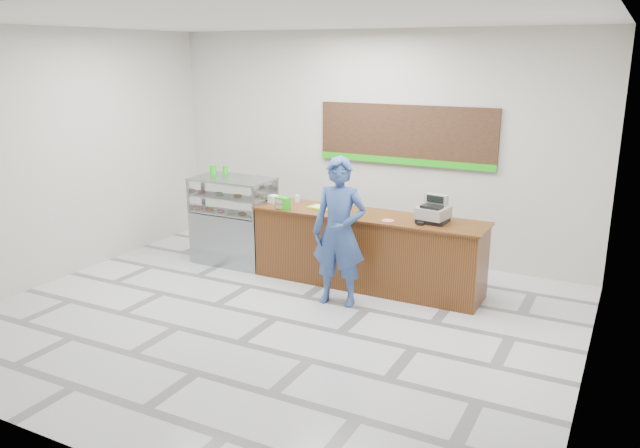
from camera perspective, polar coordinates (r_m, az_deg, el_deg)
The scene contains 16 objects.
floor at distance 7.77m, azimuth -4.14°, elevation -8.58°, with size 7.00×7.00×0.00m, color silver.
back_wall at distance 9.88m, azimuth 4.83°, elevation 7.18°, with size 7.00×7.00×0.00m, color beige.
ceiling at distance 7.11m, azimuth -4.70°, elevation 18.16°, with size 7.00×7.00×0.00m, color silver.
sales_counter at distance 8.64m, azimuth 4.30°, elevation -2.40°, with size 3.26×0.76×1.03m.
display_case at distance 9.64m, azimuth -7.89°, elevation 0.36°, with size 1.22×0.72×1.33m.
menu_board at distance 9.62m, azimuth 7.81°, elevation 7.98°, with size 2.80×0.06×0.90m.
cash_register at distance 8.19m, azimuth 10.33°, elevation 1.08°, with size 0.42×0.43×0.35m.
card_terminal at distance 8.08m, azimuth 9.25°, elevation 0.11°, with size 0.08×0.16×0.04m, color black.
serving_tray at distance 8.82m, azimuth 0.05°, elevation 1.54°, with size 0.38×0.30×0.02m.
napkin_box at distance 9.16m, azimuth -4.28°, elevation 2.30°, with size 0.12×0.12×0.11m, color white.
straw_cup at distance 9.17m, azimuth -2.08°, elevation 2.35°, with size 0.07×0.07×0.11m, color silver.
promo_box at distance 8.76m, azimuth -3.42°, elevation 1.93°, with size 0.19×0.13×0.17m, color #1EB913.
donut_decal at distance 8.20m, azimuth 6.23°, elevation 0.32°, with size 0.17×0.17×0.00m, color #DC677F.
green_cup_left at distance 9.81m, azimuth -9.75°, elevation 4.94°, with size 0.10×0.10×0.15m, color #1EB913.
green_cup_right at distance 9.85m, azimuth -8.66°, elevation 4.93°, with size 0.08×0.08×0.13m, color #1EB913.
customer at distance 7.90m, azimuth 1.77°, elevation -0.74°, with size 0.70×0.46×1.92m, color #314C88.
Camera 1 is at (3.75, -6.03, 3.15)m, focal length 35.00 mm.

